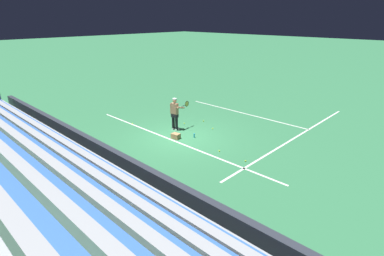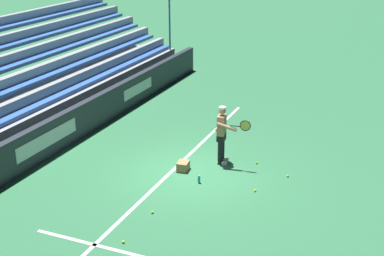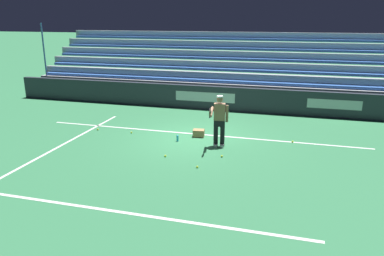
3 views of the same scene
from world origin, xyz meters
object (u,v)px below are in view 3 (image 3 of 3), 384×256
tennis_ball_by_box (222,156)px  tennis_ball_stray_back (131,132)px  tennis_ball_midcourt (165,156)px  ball_box_cardboard (199,133)px  tennis_ball_far_right (98,129)px  water_bottle (178,138)px  tennis_ball_near_player (197,167)px  tennis_player (219,120)px  tennis_ball_toward_net (293,142)px

tennis_ball_by_box → tennis_ball_stray_back: bearing=-22.2°
tennis_ball_midcourt → tennis_ball_stray_back: same height
ball_box_cardboard → tennis_ball_far_right: (3.91, 0.28, -0.10)m
ball_box_cardboard → tennis_ball_stray_back: bearing=6.5°
water_bottle → tennis_ball_far_right: bearing=-7.4°
tennis_ball_near_player → water_bottle: size_ratio=0.30×
tennis_player → tennis_ball_toward_net: tennis_player is taller
tennis_ball_toward_net → tennis_ball_midcourt: bearing=33.4°
tennis_ball_far_right → tennis_ball_by_box: bearing=163.4°
tennis_ball_near_player → tennis_ball_midcourt: same height
tennis_ball_by_box → tennis_ball_stray_back: 4.02m
ball_box_cardboard → tennis_ball_near_player: bearing=103.9°
tennis_ball_near_player → tennis_ball_midcourt: size_ratio=1.00×
tennis_player → tennis_ball_toward_net: (-2.38, -1.06, -0.86)m
ball_box_cardboard → tennis_ball_by_box: (-1.21, 1.80, -0.10)m
tennis_ball_near_player → tennis_ball_stray_back: bearing=-38.5°
tennis_ball_toward_net → tennis_ball_stray_back: same height
tennis_ball_by_box → tennis_ball_near_player: 1.15m
tennis_ball_stray_back → tennis_ball_far_right: bearing=-0.3°
tennis_ball_near_player → tennis_ball_far_right: bearing=-29.0°
ball_box_cardboard → tennis_ball_by_box: size_ratio=6.06×
water_bottle → ball_box_cardboard: bearing=-128.7°
tennis_ball_by_box → tennis_ball_far_right: size_ratio=1.00×
tennis_ball_near_player → ball_box_cardboard: bearing=-76.1°
tennis_ball_near_player → tennis_ball_stray_back: (3.21, -2.55, 0.00)m
tennis_player → tennis_ball_toward_net: size_ratio=25.98×
tennis_ball_midcourt → ball_box_cardboard: bearing=-101.9°
tennis_ball_by_box → tennis_player: bearing=-72.6°
tennis_ball_stray_back → tennis_ball_midcourt: bearing=136.0°
tennis_ball_by_box → water_bottle: water_bottle is taller
tennis_player → tennis_ball_far_right: tennis_player is taller
tennis_ball_near_player → tennis_ball_midcourt: bearing=-26.5°
tennis_ball_midcourt → tennis_ball_far_right: bearing=-29.9°
tennis_ball_toward_net → water_bottle: water_bottle is taller
tennis_ball_midcourt → tennis_ball_far_right: size_ratio=1.00×
tennis_ball_midcourt → tennis_ball_near_player: bearing=153.5°
ball_box_cardboard → water_bottle: size_ratio=1.82×
ball_box_cardboard → tennis_ball_toward_net: 3.29m
tennis_ball_midcourt → tennis_player: bearing=-134.4°
ball_box_cardboard → tennis_ball_by_box: ball_box_cardboard is taller
ball_box_cardboard → tennis_ball_toward_net: (-3.28, -0.23, -0.10)m
ball_box_cardboard → tennis_ball_midcourt: ball_box_cardboard is taller
tennis_ball_stray_back → tennis_ball_by_box: bearing=157.8°
ball_box_cardboard → tennis_ball_stray_back: 2.53m
tennis_ball_midcourt → tennis_ball_by_box: bearing=-165.2°
tennis_ball_stray_back → water_bottle: 1.98m
tennis_ball_near_player → tennis_ball_midcourt: 1.32m
tennis_ball_stray_back → tennis_ball_far_right: same height
tennis_ball_by_box → tennis_ball_toward_net: bearing=-135.6°
tennis_ball_near_player → tennis_ball_far_right: size_ratio=1.00×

